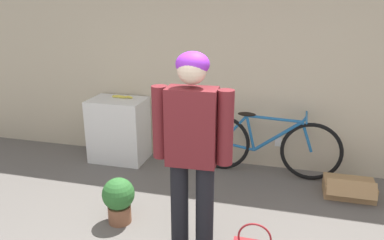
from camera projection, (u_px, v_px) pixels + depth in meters
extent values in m
cube|color=beige|center=(238.00, 65.00, 4.61)|extent=(8.00, 0.06, 2.60)
cube|color=white|center=(278.00, 142.00, 4.74)|extent=(0.08, 0.01, 0.12)
cube|color=white|center=(119.00, 130.00, 4.98)|extent=(0.72, 0.50, 0.84)
cylinder|color=black|center=(180.00, 207.00, 3.14)|extent=(0.15, 0.15, 0.82)
cylinder|color=black|center=(205.00, 210.00, 3.09)|extent=(0.15, 0.15, 0.82)
cube|color=maroon|center=(192.00, 127.00, 2.90)|extent=(0.40, 0.23, 0.62)
cylinder|color=maroon|center=(160.00, 122.00, 2.95)|extent=(0.13, 0.13, 0.59)
cylinder|color=maroon|center=(225.00, 128.00, 2.83)|extent=(0.13, 0.13, 0.59)
sphere|color=beige|center=(192.00, 70.00, 2.76)|extent=(0.22, 0.22, 0.22)
ellipsoid|color=purple|center=(193.00, 64.00, 2.76)|extent=(0.26, 0.23, 0.19)
torus|color=black|center=(221.00, 142.00, 4.70)|extent=(0.72, 0.07, 0.72)
torus|color=black|center=(311.00, 152.00, 4.41)|extent=(0.72, 0.07, 0.72)
cylinder|color=#1E609E|center=(238.00, 146.00, 4.65)|extent=(0.42, 0.05, 0.09)
cylinder|color=#1E609E|center=(234.00, 129.00, 4.60)|extent=(0.33, 0.04, 0.40)
cylinder|color=#1E609E|center=(250.00, 133.00, 4.56)|extent=(0.14, 0.04, 0.44)
cylinder|color=#1E609E|center=(277.00, 136.00, 4.47)|extent=(0.57, 0.06, 0.45)
cylinder|color=#1E609E|center=(274.00, 119.00, 4.42)|extent=(0.65, 0.05, 0.05)
cylinder|color=#1E609E|center=(307.00, 137.00, 4.37)|extent=(0.16, 0.04, 0.37)
cylinder|color=#1E609E|center=(305.00, 120.00, 4.32)|extent=(0.07, 0.04, 0.08)
cylinder|color=#1E609E|center=(307.00, 117.00, 4.30)|extent=(0.04, 0.46, 0.02)
ellipsoid|color=black|center=(247.00, 114.00, 4.50)|extent=(0.22, 0.09, 0.05)
ellipsoid|color=#EAD64C|center=(122.00, 97.00, 4.90)|extent=(0.14, 0.04, 0.04)
ellipsoid|color=#EAD64C|center=(117.00, 96.00, 4.93)|extent=(0.13, 0.09, 0.03)
ellipsoid|color=#EAD64C|center=(129.00, 97.00, 4.89)|extent=(0.13, 0.08, 0.03)
sphere|color=brown|center=(114.00, 96.00, 4.96)|extent=(0.02, 0.02, 0.02)
torus|color=maroon|center=(255.00, 238.00, 2.88)|extent=(0.26, 0.02, 0.26)
cube|color=#A87F51|center=(349.00, 188.00, 4.13)|extent=(0.53, 0.34, 0.17)
cube|color=#A87F51|center=(352.00, 189.00, 3.95)|extent=(0.50, 0.12, 0.15)
cylinder|color=brown|center=(120.00, 214.00, 3.64)|extent=(0.22, 0.22, 0.17)
sphere|color=#2D6B2D|center=(118.00, 194.00, 3.57)|extent=(0.31, 0.31, 0.31)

